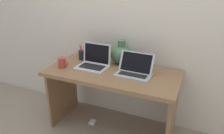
{
  "coord_description": "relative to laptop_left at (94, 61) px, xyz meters",
  "views": [
    {
      "loc": [
        0.8,
        -1.83,
        1.59
      ],
      "look_at": [
        0.0,
        0.0,
        0.76
      ],
      "focal_mm": 34.43,
      "sensor_mm": 36.0,
      "label": 1
    }
  ],
  "objects": [
    {
      "name": "pen_cup",
      "position": [
        -0.23,
        0.13,
        -0.01
      ],
      "size": [
        0.07,
        0.07,
        0.18
      ],
      "color": "black",
      "rests_on": "desk"
    },
    {
      "name": "green_vase",
      "position": [
        0.23,
        0.21,
        0.04
      ],
      "size": [
        0.23,
        0.23,
        0.26
      ],
      "color": "#47704C",
      "rests_on": "desk"
    },
    {
      "name": "ground_plane",
      "position": [
        0.23,
        -0.05,
        -0.77
      ],
      "size": [
        6.0,
        6.0,
        0.0
      ],
      "primitive_type": "plane",
      "color": "gray"
    },
    {
      "name": "desk",
      "position": [
        0.23,
        -0.05,
        -0.22
      ],
      "size": [
        1.36,
        0.63,
        0.71
      ],
      "color": "olive",
      "rests_on": "ground"
    },
    {
      "name": "laptop_left",
      "position": [
        0.0,
        0.0,
        0.0
      ],
      "size": [
        0.33,
        0.25,
        0.24
      ],
      "color": "silver",
      "rests_on": "desk"
    },
    {
      "name": "back_wall",
      "position": [
        0.23,
        0.31,
        0.43
      ],
      "size": [
        4.4,
        0.04,
        2.4
      ],
      "primitive_type": "cube",
      "color": "beige",
      "rests_on": "ground"
    },
    {
      "name": "power_brick",
      "position": [
        -0.02,
        -0.06,
        -0.75
      ],
      "size": [
        0.07,
        0.07,
        0.03
      ],
      "primitive_type": "cube",
      "color": "white",
      "rests_on": "ground"
    },
    {
      "name": "laptop_right",
      "position": [
        0.46,
        -0.02,
        -0.01
      ],
      "size": [
        0.35,
        0.24,
        0.21
      ],
      "color": "#B2B2B7",
      "rests_on": "desk"
    },
    {
      "name": "coffee_mug",
      "position": [
        -0.3,
        -0.16,
        -0.01
      ],
      "size": [
        0.12,
        0.08,
        0.11
      ],
      "color": "#B23D33",
      "rests_on": "desk"
    }
  ]
}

